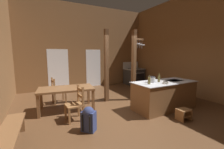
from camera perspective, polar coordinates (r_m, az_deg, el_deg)
ground_plane at (r=4.93m, az=5.87°, el=-14.33°), size 7.61×8.82×0.10m
wall_back at (r=8.29m, az=-9.75°, el=10.42°), size 7.61×0.14×4.37m
wall_right at (r=7.11m, az=30.72°, el=9.84°), size 0.14×8.82×4.37m
glazed_door_back_left at (r=7.92m, az=-20.01°, el=1.76°), size 1.00×0.01×2.05m
glazed_panel_back_right at (r=8.36m, az=-7.18°, el=2.48°), size 0.84×0.01×2.05m
kitchen_island at (r=5.27m, az=19.45°, el=-7.47°), size 2.18×1.01×0.91m
stove_range at (r=9.07m, az=8.52°, el=-0.57°), size 1.18×0.88×1.32m
support_post_with_pot_rack at (r=5.83m, az=8.65°, el=4.43°), size 0.61×0.25×2.72m
support_post_center at (r=5.58m, az=-2.17°, el=3.27°), size 0.14×0.14×2.72m
step_stool at (r=4.68m, az=25.96°, el=-13.38°), size 0.37×0.30×0.30m
dining_table at (r=5.00m, az=-17.27°, el=-5.90°), size 1.80×1.11×0.74m
ladderback_chair_near_window at (r=4.26m, az=-13.76°, el=-10.99°), size 0.47×0.47×0.95m
ladderback_chair_by_post at (r=5.85m, az=-20.34°, el=-6.04°), size 0.48×0.48×0.95m
bench_along_left_wall at (r=3.56m, az=-34.65°, el=-18.64°), size 0.44×1.54×0.44m
backpack at (r=3.67m, az=-9.02°, el=-16.34°), size 0.38×0.38×0.60m
stockpot_on_counter at (r=4.89m, az=15.06°, el=-1.86°), size 0.30×0.23×0.18m
mixing_bowl_on_counter at (r=4.78m, az=19.99°, el=-3.00°), size 0.19×0.19×0.07m
bottle_tall_on_counter at (r=4.57m, az=14.16°, el=-2.28°), size 0.08×0.08×0.28m
bottle_short_on_counter at (r=5.00m, az=17.68°, el=-1.51°), size 0.08×0.08×0.28m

